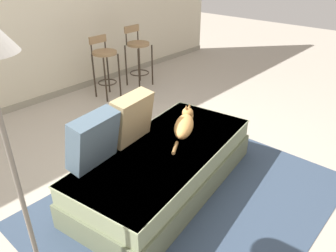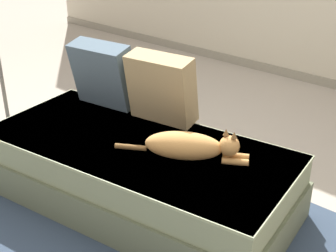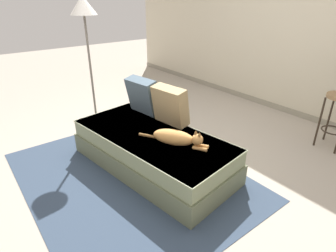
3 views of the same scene
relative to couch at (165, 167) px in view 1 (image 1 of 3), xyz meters
The scene contains 10 objects.
ground_plane 0.45m from the couch, 90.00° to the left, with size 16.00×16.00×0.00m, color #A89E8E.
wall_back_panel 2.87m from the couch, 90.00° to the left, with size 8.00×0.10×2.60m, color beige.
wall_baseboard_trim 2.60m from the couch, 90.00° to the left, with size 8.00×0.02×0.09m, color gray.
area_rug 0.36m from the couch, 90.00° to the right, with size 2.54×1.95×0.01m, color #334256.
couch is the anchor object (origin of this frame).
throw_pillow_corner 0.73m from the couch, 155.19° to the left, with size 0.45×0.29×0.44m.
throw_pillow_middle 0.53m from the couch, 106.06° to the left, with size 0.44×0.27×0.44m.
cat 0.44m from the couch, 10.09° to the left, with size 0.68×0.41×0.19m.
bar_stool_near_window 2.29m from the couch, 64.14° to the left, with size 0.34×0.34×0.87m.
bar_stool_by_doorway 2.63m from the couch, 51.30° to the left, with size 0.34×0.34×0.92m.
Camera 1 is at (-1.78, -2.02, 1.91)m, focal length 35.00 mm.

